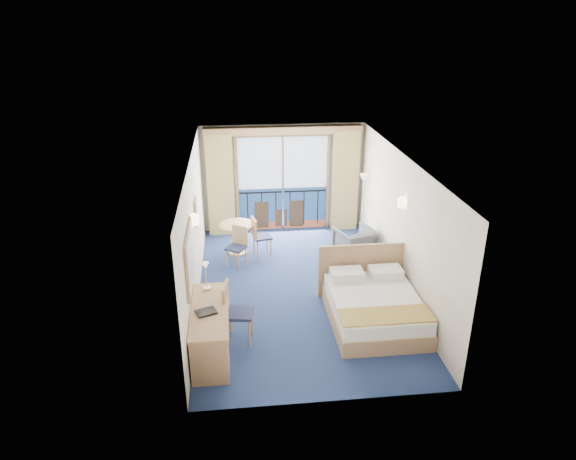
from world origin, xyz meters
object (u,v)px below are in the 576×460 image
object	(u,v)px
desk	(210,346)
floor_lamp	(363,190)
round_table	(237,231)
table_chair_b	(238,243)
bed	(374,306)
table_chair_a	(259,234)
armchair	(355,243)
desk_chair	(234,309)
nightstand	(384,270)

from	to	relation	value
desk	floor_lamp	bearing A→B (deg)	53.74
round_table	table_chair_b	distance (m)	0.59
desk	round_table	size ratio (longest dim) A/B	2.18
round_table	table_chair_b	xyz separation A→B (m)	(0.00, -0.59, -0.05)
bed	table_chair_a	xyz separation A→B (m)	(-1.90, 2.97, 0.21)
armchair	desk	xyz separation A→B (m)	(-3.13, -3.66, 0.09)
floor_lamp	desk	world-z (taller)	floor_lamp
armchair	floor_lamp	size ratio (longest dim) A/B	0.50
armchair	bed	bearing A→B (deg)	65.99
bed	table_chair_b	world-z (taller)	bed
desk_chair	round_table	distance (m)	3.44
desk	round_table	xyz separation A→B (m)	(0.50, 4.23, 0.09)
armchair	table_chair_a	world-z (taller)	table_chair_a
nightstand	desk	size ratio (longest dim) A/B	0.28
desk_chair	table_chair_a	world-z (taller)	desk_chair
desk	desk_chair	bearing A→B (deg)	64.64
round_table	table_chair_a	xyz separation A→B (m)	(0.49, -0.16, -0.03)
desk	bed	bearing A→B (deg)	20.90
nightstand	desk	xyz separation A→B (m)	(-3.48, -2.52, 0.20)
desk_chair	bed	bearing A→B (deg)	-74.38
nightstand	table_chair_a	bearing A→B (deg)	148.09
table_chair_a	table_chair_b	distance (m)	0.65
bed	nightstand	size ratio (longest dim) A/B	4.14
desk	round_table	distance (m)	4.26
round_table	table_chair_b	bearing A→B (deg)	-89.95
floor_lamp	round_table	bearing A→B (deg)	-168.28
nightstand	bed	bearing A→B (deg)	-112.90
table_chair_b	floor_lamp	bearing A→B (deg)	54.50
round_table	nightstand	bearing A→B (deg)	-29.87
bed	nightstand	world-z (taller)	bed
desk	table_chair_b	size ratio (longest dim) A/B	1.97
armchair	nightstand	bearing A→B (deg)	88.60
floor_lamp	table_chair_a	size ratio (longest dim) A/B	1.77
desk_chair	table_chair_b	bearing A→B (deg)	6.30
round_table	table_chair_a	size ratio (longest dim) A/B	0.88
table_chair_b	nightstand	bearing A→B (deg)	12.08
nightstand	table_chair_a	world-z (taller)	table_chair_a
bed	nightstand	distance (m)	1.54
desk	table_chair_b	world-z (taller)	table_chair_b
armchair	desk	world-z (taller)	desk
floor_lamp	desk	size ratio (longest dim) A/B	0.92
bed	desk	size ratio (longest dim) A/B	1.18
nightstand	floor_lamp	world-z (taller)	floor_lamp
desk	table_chair_a	world-z (taller)	table_chair_a
armchair	floor_lamp	distance (m)	1.54
armchair	desk_chair	distance (m)	3.98
nightstand	desk	bearing A→B (deg)	-144.13
desk	armchair	bearing A→B (deg)	49.46
round_table	table_chair_a	distance (m)	0.51
bed	table_chair_a	size ratio (longest dim) A/B	2.26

